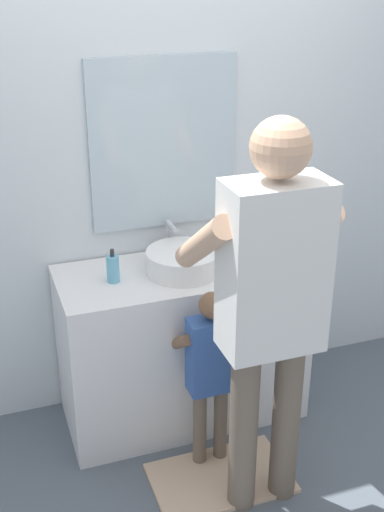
# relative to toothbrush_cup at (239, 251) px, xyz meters

# --- Properties ---
(ground_plane) EXTENTS (14.00, 14.00, 0.00)m
(ground_plane) POSITION_rel_toothbrush_cup_xyz_m (-0.30, -0.31, -0.90)
(ground_plane) COLOR slate
(back_wall) EXTENTS (4.40, 0.10, 2.70)m
(back_wall) POSITION_rel_toothbrush_cup_xyz_m (-0.30, 0.31, 0.45)
(back_wall) COLOR silver
(back_wall) RESTS_ON ground
(vanity_cabinet) EXTENTS (1.22, 0.54, 0.84)m
(vanity_cabinet) POSITION_rel_toothbrush_cup_xyz_m (-0.30, -0.01, -0.48)
(vanity_cabinet) COLOR white
(vanity_cabinet) RESTS_ON ground
(sink_basin) EXTENTS (0.36, 0.36, 0.11)m
(sink_basin) POSITION_rel_toothbrush_cup_xyz_m (-0.30, -0.03, 0.00)
(sink_basin) COLOR white
(sink_basin) RESTS_ON vanity_cabinet
(faucet) EXTENTS (0.18, 0.14, 0.18)m
(faucet) POSITION_rel_toothbrush_cup_xyz_m (-0.30, 0.19, 0.03)
(faucet) COLOR #B7BABF
(faucet) RESTS_ON vanity_cabinet
(toothbrush_cup) EXTENTS (0.07, 0.07, 0.21)m
(toothbrush_cup) POSITION_rel_toothbrush_cup_xyz_m (0.00, 0.00, 0.00)
(toothbrush_cup) COLOR #D86666
(toothbrush_cup) RESTS_ON vanity_cabinet
(soap_bottle) EXTENTS (0.06, 0.06, 0.16)m
(soap_bottle) POSITION_rel_toothbrush_cup_xyz_m (-0.64, -0.02, 0.01)
(soap_bottle) COLOR #66B2D1
(soap_bottle) RESTS_ON vanity_cabinet
(bath_mat) EXTENTS (0.64, 0.40, 0.02)m
(bath_mat) POSITION_rel_toothbrush_cup_xyz_m (-0.30, -0.56, -0.89)
(bath_mat) COLOR #CCAD8E
(bath_mat) RESTS_ON ground
(child_toddler) EXTENTS (0.28, 0.28, 0.92)m
(child_toddler) POSITION_rel_toothbrush_cup_xyz_m (-0.30, -0.41, -0.35)
(child_toddler) COLOR #6B5B4C
(child_toddler) RESTS_ON ground
(adult_parent) EXTENTS (0.54, 0.57, 1.74)m
(adult_parent) POSITION_rel_toothbrush_cup_xyz_m (-0.17, -0.70, 0.15)
(adult_parent) COLOR #6B5B4C
(adult_parent) RESTS_ON ground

